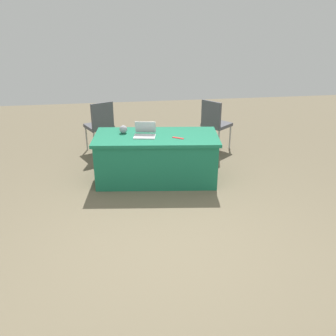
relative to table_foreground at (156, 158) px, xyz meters
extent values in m
plane|color=brown|center=(0.11, 1.77, -0.37)|extent=(14.40, 14.40, 0.00)
cube|color=#196647|center=(0.00, 0.00, 0.34)|extent=(1.97, 1.12, 0.05)
cube|color=#196647|center=(0.00, 0.00, -0.03)|extent=(1.89, 1.07, 0.68)
cylinder|color=#9E9993|center=(1.16, -1.51, -0.14)|extent=(0.03, 0.03, 0.46)
cylinder|color=#9E9993|center=(0.81, -1.67, -0.14)|extent=(0.03, 0.03, 0.46)
cylinder|color=#9E9993|center=(1.00, -1.17, -0.14)|extent=(0.03, 0.03, 0.46)
cylinder|color=#9E9993|center=(0.65, -1.33, -0.14)|extent=(0.03, 0.03, 0.46)
cube|color=#47474C|center=(0.91, -1.42, 0.12)|extent=(0.58, 0.58, 0.06)
cube|color=#47474C|center=(0.82, -1.24, 0.38)|extent=(0.40, 0.21, 0.45)
cylinder|color=#9E9993|center=(-1.32, -1.49, -0.14)|extent=(0.03, 0.03, 0.45)
cylinder|color=#9E9993|center=(-1.56, -1.20, -0.14)|extent=(0.03, 0.03, 0.45)
cylinder|color=#9E9993|center=(-1.03, -1.25, -0.14)|extent=(0.03, 0.03, 0.45)
cylinder|color=#9E9993|center=(-1.27, -0.96, -0.14)|extent=(0.03, 0.03, 0.45)
cube|color=#47474C|center=(-1.29, -1.23, 0.12)|extent=(0.62, 0.62, 0.06)
cube|color=#47474C|center=(-1.14, -1.10, 0.37)|extent=(0.30, 0.35, 0.45)
cube|color=silver|center=(0.18, 0.04, 0.37)|extent=(0.36, 0.28, 0.02)
cube|color=#B7B7BC|center=(0.15, -0.10, 0.47)|extent=(0.32, 0.13, 0.19)
sphere|color=gray|center=(0.49, -0.20, 0.42)|extent=(0.12, 0.12, 0.12)
cube|color=red|center=(-0.31, 0.17, 0.37)|extent=(0.17, 0.13, 0.01)
camera|label=1|loc=(0.61, 5.35, 2.13)|focal=39.87mm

